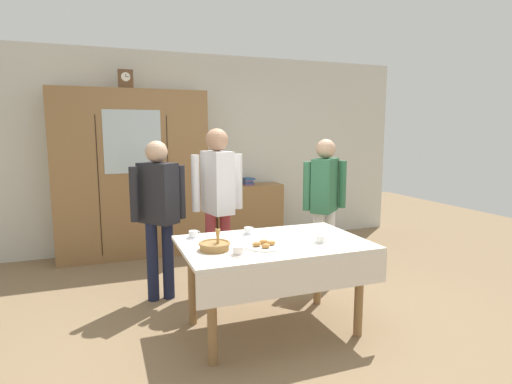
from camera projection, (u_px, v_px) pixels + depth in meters
name	position (u px, v px, depth m)	size (l,w,h in m)	color
ground_plane	(264.00, 319.00, 3.63)	(12.00, 12.00, 0.00)	#846B4C
back_wall	(196.00, 152.00, 5.89)	(6.40, 0.10, 2.70)	silver
dining_table	(275.00, 256.00, 3.32)	(1.49, 0.96, 0.75)	olive
wall_cabinet	(133.00, 175.00, 5.35)	(1.90, 0.46, 2.16)	olive
mantel_clock	(126.00, 80.00, 5.16)	(0.18, 0.11, 0.24)	brown
bookshelf_low	(248.00, 214.00, 6.04)	(0.99, 0.35, 0.87)	olive
book_stack	(248.00, 181.00, 5.97)	(0.18, 0.23, 0.10)	#664C7A
tea_cup_mid_right	(238.00, 251.00, 2.97)	(0.13, 0.13, 0.06)	white
tea_cup_center	(193.00, 235.00, 3.44)	(0.13, 0.13, 0.06)	white
tea_cup_far_right	(320.00, 240.00, 3.28)	(0.13, 0.13, 0.06)	white
tea_cup_back_edge	(249.00, 231.00, 3.56)	(0.13, 0.13, 0.06)	white
bread_basket	(215.00, 245.00, 3.10)	(0.24, 0.24, 0.16)	#9E7542
pastry_plate	(264.00, 246.00, 3.17)	(0.28, 0.28, 0.05)	white
spoon_far_left	(300.00, 241.00, 3.35)	(0.12, 0.02, 0.01)	silver
spoon_far_right	(281.00, 232.00, 3.64)	(0.12, 0.02, 0.01)	silver
person_behind_table_right	(158.00, 205.00, 3.94)	(0.52, 0.41, 1.55)	#191E38
person_near_right_end	(325.00, 196.00, 4.48)	(0.52, 0.39, 1.56)	silver
person_behind_table_left	(218.00, 194.00, 4.11)	(0.52, 0.39, 1.67)	#933338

